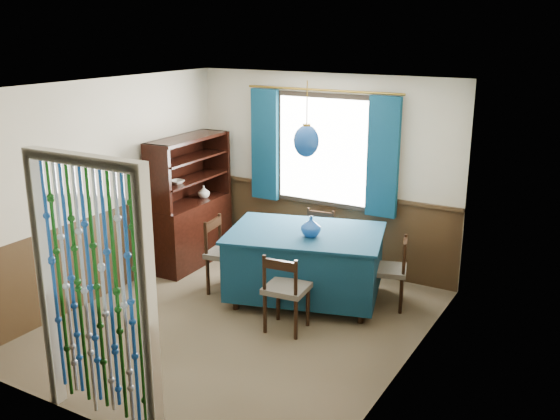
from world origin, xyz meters
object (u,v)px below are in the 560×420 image
Objects in this scene: vase_table at (311,227)px; bowl_shelf at (177,182)px; dining_table at (305,261)px; sideboard at (190,220)px; chair_left at (225,253)px; vase_sideboard at (204,191)px; chair_far at (316,241)px; pendant_lamp at (307,141)px; chair_right at (391,270)px; chair_near at (286,290)px.

vase_table is 1.08× the size of bowl_shelf.
sideboard is (-1.87, 0.30, 0.12)m from dining_table.
sideboard reaches higher than vase_table.
vase_sideboard is at bearing -140.73° from chair_left.
pendant_lamp reaches higher than chair_far.
vase_table is (1.99, -0.41, 0.34)m from sideboard.
chair_left is 1.94m from chair_right.
chair_left is at bearing 149.09° from chair_near.
vase_table reaches higher than chair_far.
dining_table is 1.90m from sideboard.
pendant_lamp is 4.52× the size of vase_sideboard.
chair_right is at bearing 28.61° from vase_table.
pendant_lamp is 3.91× the size of vase_table.
pendant_lamp is 2.10m from vase_sideboard.
chair_left is (-0.94, -0.24, 0.00)m from dining_table.
vase_table is at bearing -57.88° from dining_table.
chair_near is 2.43m from vase_sideboard.
dining_table is 2.43× the size of chair_right.
pendant_lamp reaches higher than bowl_shelf.
chair_right is 4.50× the size of vase_sideboard.
vase_sideboard is (-2.73, 0.21, 0.50)m from chair_right.
chair_near is 0.96× the size of chair_left.
vase_sideboard is (0.06, 0.23, 0.35)m from sideboard.
sideboard is 0.42m from vase_sideboard.
sideboard reaches higher than dining_table.
sideboard is at bearing 170.89° from pendant_lamp.
pendant_lamp is (-0.00, -0.00, 1.38)m from dining_table.
bowl_shelf is at bearing -179.75° from pendant_lamp.
chair_near reaches higher than chair_right.
chair_far is 1.90m from bowl_shelf.
pendant_lamp is at bearing -11.20° from sideboard.
chair_left is 1.08m from sideboard.
chair_near reaches higher than dining_table.
chair_near is at bearing -93.03° from dining_table.
sideboard is at bearing 101.03° from bowl_shelf.
sideboard is at bearing 73.17° from chair_right.
chair_far is 0.92× the size of chair_left.
vase_sideboard is (-1.57, -0.22, 0.50)m from chair_far.
chair_far is (-0.24, 0.76, -0.03)m from dining_table.
bowl_shelf is at bearing 153.33° from chair_near.
chair_far is 1.23m from chair_right.
sideboard is at bearing 168.41° from vase_table.
chair_right is (1.86, 0.57, -0.04)m from chair_left.
chair_far is (-0.42, 1.53, -0.02)m from chair_near.
dining_table is at bearing 71.57° from pendant_lamp.
bowl_shelf reaches higher than chair_left.
vase_table reaches higher than dining_table.
chair_far is 3.94× the size of vase_table.
vase_sideboard is (-1.93, 0.64, 0.01)m from vase_table.
chair_left is 1.17m from vase_table.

